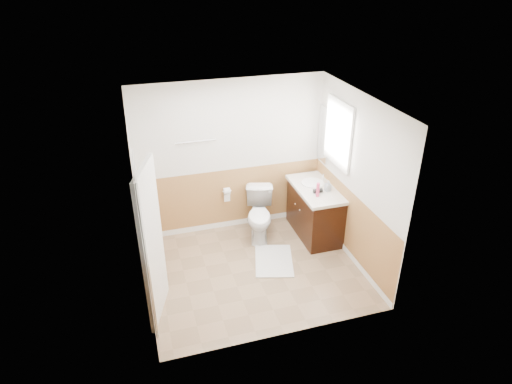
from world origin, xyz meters
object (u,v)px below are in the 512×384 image
object	(u,v)px
toilet	(260,215)
vanity_cabinet	(315,212)
bath_mat	(274,261)
soap_dispenser	(328,186)
lotion_bottle	(318,190)

from	to	relation	value
toilet	vanity_cabinet	size ratio (longest dim) A/B	0.71
bath_mat	vanity_cabinet	world-z (taller)	vanity_cabinet
bath_mat	soap_dispenser	distance (m)	1.42
bath_mat	vanity_cabinet	xyz separation A→B (m)	(0.87, 0.54, 0.39)
lotion_bottle	soap_dispenser	distance (m)	0.25
toilet	lotion_bottle	size ratio (longest dim) A/B	3.55
vanity_cabinet	lotion_bottle	world-z (taller)	lotion_bottle
toilet	soap_dispenser	world-z (taller)	soap_dispenser
vanity_cabinet	soap_dispenser	world-z (taller)	soap_dispenser
toilet	soap_dispenser	size ratio (longest dim) A/B	4.44
toilet	bath_mat	size ratio (longest dim) A/B	0.98
bath_mat	vanity_cabinet	bearing A→B (deg)	31.85
bath_mat	lotion_bottle	world-z (taller)	lotion_bottle
toilet	bath_mat	distance (m)	0.82
bath_mat	lotion_bottle	distance (m)	1.26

